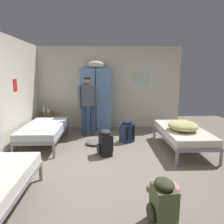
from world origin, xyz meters
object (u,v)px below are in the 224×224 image
backpack_navy (127,132)px  bed_left_rear (45,129)px  locker_bank (96,98)px  backpack_olive (163,203)px  lotion_bottle (48,110)px  backpack_black (105,143)px  bed_right (182,133)px  water_bottle (44,109)px  person_traveler (88,101)px  clothes_pile_pink (164,186)px  shelf_unit (47,120)px  bedding_heap (183,126)px  clothes_pile_grey (95,142)px

backpack_navy → bed_left_rear: bearing=-177.0°
locker_bank → backpack_olive: bearing=-78.1°
lotion_bottle → backpack_olive: 4.72m
backpack_black → backpack_olive: size_ratio=1.00×
bed_right → water_bottle: 3.96m
bed_right → lotion_bottle: 3.79m
bed_left_rear → person_traveler: bearing=33.5°
bed_right → clothes_pile_pink: 1.96m
bed_left_rear → shelf_unit: bearing=101.9°
locker_bank → lotion_bottle: 1.45m
bed_left_rear → clothes_pile_pink: (2.35, -2.21, -0.33)m
bed_left_rear → bedding_heap: 3.24m
bed_left_rear → locker_bank: bearing=47.5°
person_traveler → backpack_black: (0.46, -1.44, -0.72)m
locker_bank → backpack_olive: size_ratio=3.76×
lotion_bottle → bedding_heap: bearing=-28.4°
bed_left_rear → person_traveler: person_traveler is taller
locker_bank → bedding_heap: (1.95, -1.99, -0.37)m
lotion_bottle → backpack_olive: bearing=-60.7°
bedding_heap → clothes_pile_pink: 1.84m
person_traveler → backpack_black: size_ratio=2.95×
shelf_unit → clothes_pile_grey: bearing=-40.4°
locker_bank → backpack_olive: locker_bank is taller
shelf_unit → bed_left_rear: (0.25, -1.19, 0.04)m
locker_bank → backpack_navy: bearing=-56.5°
locker_bank → person_traveler: locker_bank is taller
person_traveler → backpack_olive: (1.11, -3.62, -0.72)m
bed_right → lotion_bottle: size_ratio=11.39×
water_bottle → backpack_black: (1.80, -1.98, -0.40)m
backpack_black → clothes_pile_pink: bearing=-58.6°
bedding_heap → water_bottle: water_bottle is taller
backpack_olive → backpack_navy: bearing=91.8°
clothes_pile_pink → shelf_unit: bearing=127.4°
shelf_unit → bed_right: 3.87m
bedding_heap → backpack_olive: size_ratio=1.31×
clothes_pile_pink → lotion_bottle: bearing=126.9°
bed_left_rear → person_traveler: 1.35m
clothes_pile_pink → clothes_pile_grey: 2.43m
backpack_black → clothes_pile_pink: 1.69m
shelf_unit → bedding_heap: 3.89m
locker_bank → person_traveler: 0.69m
clothes_pile_pink → backpack_olive: bearing=-106.8°
person_traveler → water_bottle: size_ratio=8.16×
backpack_olive → person_traveler: bearing=107.0°
locker_bank → lotion_bottle: bearing=-172.8°
bedding_heap → backpack_navy: bedding_heap is taller
clothes_pile_pink → locker_bank: bearing=107.7°
bed_left_rear → water_bottle: size_ratio=9.57×
backpack_navy → clothes_pile_pink: bearing=-82.1°
backpack_olive → clothes_pile_grey: backpack_olive is taller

